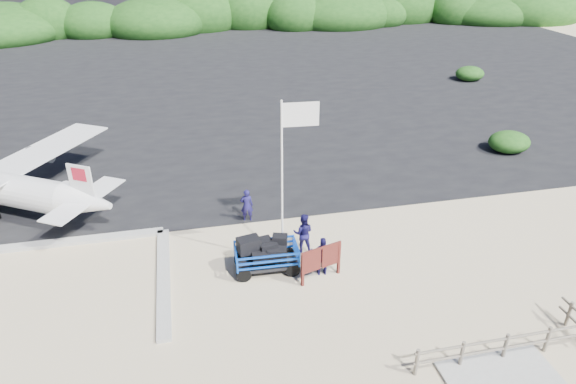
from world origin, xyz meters
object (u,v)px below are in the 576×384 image
baggage_cart (267,270)px  crew_c (323,256)px  crew_b (303,233)px  signboard (320,279)px  crew_a (247,205)px  flagpole (282,260)px  aircraft_large (328,88)px

baggage_cart → crew_c: bearing=-16.3°
baggage_cart → crew_b: size_ratio=1.53×
crew_b → crew_c: crew_b is taller
signboard → crew_b: (-0.20, 2.05, 0.88)m
crew_a → flagpole: bearing=110.4°
flagpole → crew_b: 1.42m
baggage_cart → crew_c: size_ratio=1.62×
crew_b → aircraft_large: (7.83, 23.01, -0.88)m
flagpole → crew_c: flagpole is taller
crew_a → crew_c: size_ratio=0.97×
signboard → crew_a: size_ratio=1.15×
signboard → crew_b: bearing=78.9°
flagpole → aircraft_large: (8.82, 23.53, 0.00)m
signboard → crew_b: 2.24m
flagpole → crew_b: (0.99, 0.52, 0.88)m
crew_a → baggage_cart: bearing=98.1°
crew_b → crew_c: bearing=118.1°
crew_b → aircraft_large: 24.32m
signboard → baggage_cart: bearing=135.5°
flagpole → crew_c: 2.00m
baggage_cart → crew_a: bearing=94.8°
flagpole → signboard: size_ratio=3.68×
crew_c → baggage_cart: bearing=-9.4°
flagpole → crew_c: size_ratio=4.12×
signboard → crew_c: 0.90m
crew_b → signboard: bearing=111.7°
baggage_cart → crew_c: 2.37m
signboard → aircraft_large: 26.20m
baggage_cart → signboard: signboard is taller
crew_a → crew_c: (2.29, -4.72, 0.02)m
baggage_cart → crew_a: (-0.19, 4.02, 0.80)m
crew_a → crew_c: bearing=121.4°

